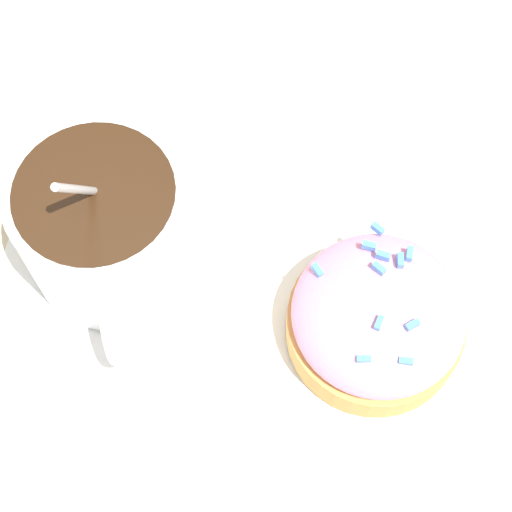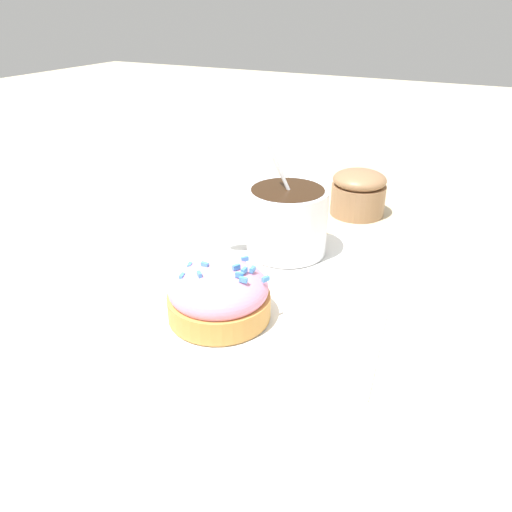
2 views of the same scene
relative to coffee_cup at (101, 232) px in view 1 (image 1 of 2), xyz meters
The scene contains 4 objects.
ground_plane 0.09m from the coffee_cup, ahead, with size 3.00×3.00×0.00m, color #C6B793.
paper_napkin 0.09m from the coffee_cup, ahead, with size 0.31×0.30×0.00m.
coffee_cup is the anchor object (origin of this frame).
frosted_pastry 0.15m from the coffee_cup, ahead, with size 0.09×0.09×0.05m.
Camera 1 is at (0.06, -0.17, 0.44)m, focal length 60.00 mm.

